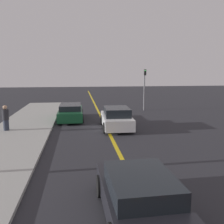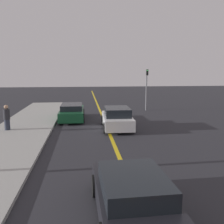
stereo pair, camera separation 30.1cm
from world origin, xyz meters
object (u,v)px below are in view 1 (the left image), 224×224
Objects in this scene: traffic_light at (144,85)px; car_ahead_center at (139,196)px; car_parked_left_lot at (71,112)px; car_far_distant at (116,118)px; pedestrian_far_standing at (6,118)px.

car_ahead_center is at bearing -105.33° from traffic_light.
car_parked_left_lot is (-2.15, 13.56, -0.00)m from car_ahead_center.
car_far_distant is 2.58× the size of pedestrian_far_standing.
car_parked_left_lot is at bearing 42.19° from pedestrian_far_standing.
car_parked_left_lot is 5.24m from pedestrian_far_standing.
car_ahead_center is 11.72m from pedestrian_far_standing.
car_parked_left_lot is at bearing 134.58° from car_far_distant.
traffic_light is at bearing 34.19° from pedestrian_far_standing.
car_ahead_center is at bearing -59.03° from pedestrian_far_standing.
car_far_distant is at bearing -118.03° from traffic_light.
car_ahead_center is at bearing -80.92° from car_parked_left_lot.
traffic_light is (3.80, 7.14, 1.74)m from car_far_distant.
traffic_light reaches higher than car_far_distant.
car_far_distant is (0.96, 10.24, 0.06)m from car_ahead_center.
car_far_distant is at bearing 1.58° from pedestrian_far_standing.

